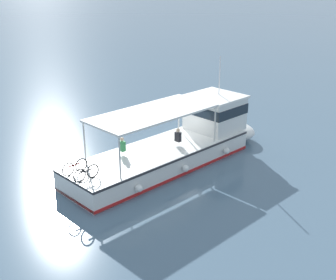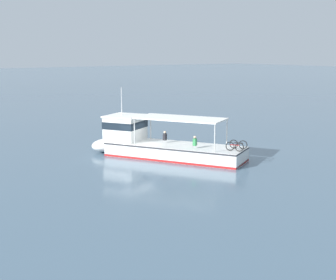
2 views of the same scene
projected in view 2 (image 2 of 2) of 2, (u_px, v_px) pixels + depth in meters
The scene contains 2 objects.
ground_plane at pixel (138, 157), 37.59m from camera, with size 400.00×400.00×0.00m, color slate.
ferry_main at pixel (156, 144), 37.48m from camera, with size 8.93×12.59×5.32m.
Camera 2 is at (19.38, 31.26, 8.21)m, focal length 51.17 mm.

